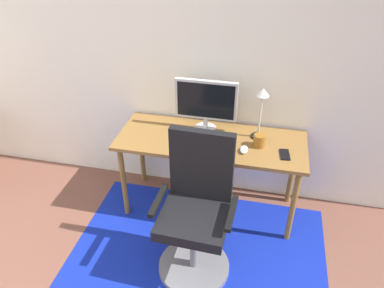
{
  "coord_description": "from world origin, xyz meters",
  "views": [
    {
      "loc": [
        0.89,
        -0.6,
        2.3
      ],
      "look_at": [
        0.41,
        1.59,
        0.82
      ],
      "focal_mm": 34.52,
      "sensor_mm": 36.0,
      "label": 1
    }
  ],
  "objects_px": {
    "coffee_cup": "(259,141)",
    "office_chair": "(196,219)",
    "desk": "(211,147)",
    "keyboard": "(199,146)",
    "desk_lamp": "(262,104)",
    "computer_mouse": "(244,150)",
    "monitor": "(206,102)",
    "cell_phone": "(285,155)"
  },
  "relations": [
    {
      "from": "monitor",
      "to": "office_chair",
      "type": "xyz_separation_m",
      "value": [
        0.09,
        -0.78,
        -0.51
      ]
    },
    {
      "from": "computer_mouse",
      "to": "coffee_cup",
      "type": "distance_m",
      "value": 0.15
    },
    {
      "from": "desk",
      "to": "desk_lamp",
      "type": "height_order",
      "value": "desk_lamp"
    },
    {
      "from": "desk",
      "to": "desk_lamp",
      "type": "relative_size",
      "value": 3.52
    },
    {
      "from": "monitor",
      "to": "desk_lamp",
      "type": "bearing_deg",
      "value": -4.64
    },
    {
      "from": "keyboard",
      "to": "computer_mouse",
      "type": "height_order",
      "value": "computer_mouse"
    },
    {
      "from": "monitor",
      "to": "keyboard",
      "type": "bearing_deg",
      "value": -88.44
    },
    {
      "from": "monitor",
      "to": "computer_mouse",
      "type": "height_order",
      "value": "monitor"
    },
    {
      "from": "monitor",
      "to": "cell_phone",
      "type": "height_order",
      "value": "monitor"
    },
    {
      "from": "cell_phone",
      "to": "monitor",
      "type": "bearing_deg",
      "value": 152.41
    },
    {
      "from": "monitor",
      "to": "keyboard",
      "type": "xyz_separation_m",
      "value": [
        0.01,
        -0.28,
        -0.24
      ]
    },
    {
      "from": "keyboard",
      "to": "desk_lamp",
      "type": "distance_m",
      "value": 0.57
    },
    {
      "from": "monitor",
      "to": "coffee_cup",
      "type": "xyz_separation_m",
      "value": [
        0.45,
        -0.17,
        -0.2
      ]
    },
    {
      "from": "keyboard",
      "to": "office_chair",
      "type": "bearing_deg",
      "value": -80.65
    },
    {
      "from": "office_chair",
      "to": "keyboard",
      "type": "bearing_deg",
      "value": 101.41
    },
    {
      "from": "desk",
      "to": "coffee_cup",
      "type": "xyz_separation_m",
      "value": [
        0.38,
        -0.02,
        0.13
      ]
    },
    {
      "from": "coffee_cup",
      "to": "office_chair",
      "type": "distance_m",
      "value": 0.78
    },
    {
      "from": "desk",
      "to": "keyboard",
      "type": "xyz_separation_m",
      "value": [
        -0.07,
        -0.14,
        0.09
      ]
    },
    {
      "from": "desk_lamp",
      "to": "office_chair",
      "type": "relative_size",
      "value": 0.39
    },
    {
      "from": "office_chair",
      "to": "monitor",
      "type": "bearing_deg",
      "value": 98.59
    },
    {
      "from": "computer_mouse",
      "to": "desk",
      "type": "bearing_deg",
      "value": 156.77
    },
    {
      "from": "keyboard",
      "to": "monitor",
      "type": "bearing_deg",
      "value": 91.56
    },
    {
      "from": "desk_lamp",
      "to": "cell_phone",
      "type": "bearing_deg",
      "value": -44.77
    },
    {
      "from": "monitor",
      "to": "computer_mouse",
      "type": "distance_m",
      "value": 0.49
    },
    {
      "from": "coffee_cup",
      "to": "desk_lamp",
      "type": "distance_m",
      "value": 0.28
    },
    {
      "from": "monitor",
      "to": "cell_phone",
      "type": "distance_m",
      "value": 0.74
    },
    {
      "from": "monitor",
      "to": "cell_phone",
      "type": "relative_size",
      "value": 3.55
    },
    {
      "from": "desk",
      "to": "desk_lamp",
      "type": "xyz_separation_m",
      "value": [
        0.36,
        0.11,
        0.37
      ]
    },
    {
      "from": "keyboard",
      "to": "cell_phone",
      "type": "relative_size",
      "value": 3.07
    },
    {
      "from": "desk",
      "to": "monitor",
      "type": "relative_size",
      "value": 3.01
    },
    {
      "from": "desk",
      "to": "office_chair",
      "type": "distance_m",
      "value": 0.66
    },
    {
      "from": "keyboard",
      "to": "computer_mouse",
      "type": "relative_size",
      "value": 4.13
    },
    {
      "from": "desk",
      "to": "keyboard",
      "type": "bearing_deg",
      "value": -116.18
    },
    {
      "from": "cell_phone",
      "to": "office_chair",
      "type": "distance_m",
      "value": 0.82
    },
    {
      "from": "keyboard",
      "to": "desk_lamp",
      "type": "height_order",
      "value": "desk_lamp"
    },
    {
      "from": "desk",
      "to": "computer_mouse",
      "type": "bearing_deg",
      "value": -23.23
    },
    {
      "from": "desk",
      "to": "computer_mouse",
      "type": "distance_m",
      "value": 0.31
    },
    {
      "from": "keyboard",
      "to": "cell_phone",
      "type": "distance_m",
      "value": 0.64
    },
    {
      "from": "computer_mouse",
      "to": "office_chair",
      "type": "xyz_separation_m",
      "value": [
        -0.26,
        -0.51,
        -0.28
      ]
    },
    {
      "from": "cell_phone",
      "to": "office_chair",
      "type": "bearing_deg",
      "value": -143.18
    },
    {
      "from": "coffee_cup",
      "to": "cell_phone",
      "type": "distance_m",
      "value": 0.22
    },
    {
      "from": "keyboard",
      "to": "computer_mouse",
      "type": "xyz_separation_m",
      "value": [
        0.34,
        0.02,
        0.01
      ]
    }
  ]
}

